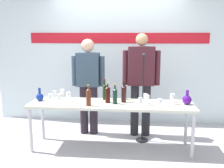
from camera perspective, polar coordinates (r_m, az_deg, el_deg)
name	(u,v)px	position (r m, az deg, el deg)	size (l,w,h in m)	color
ground_plane	(111,148)	(4.13, -0.20, -13.98)	(10.00, 10.00, 0.00)	#ACABB4
back_wall	(118,47)	(5.10, 1.29, 8.24)	(4.94, 0.11, 3.00)	white
display_table	(111,107)	(3.90, -0.21, -5.07)	(2.47, 0.60, 0.72)	silver
decanter_blue_left	(40,97)	(4.16, -15.71, -2.71)	(0.12, 0.12, 0.20)	navy
decanter_blue_right	(187,99)	(3.95, 16.29, -3.32)	(0.14, 0.14, 0.22)	#481185
presenter_left	(88,81)	(4.46, -5.27, 0.69)	(0.57, 0.22, 1.67)	#271F28
presenter_right	(141,78)	(4.38, 6.46, 1.35)	(0.63, 0.22, 1.76)	#242329
wine_bottle_0	(115,95)	(3.81, 0.67, -2.56)	(0.07, 0.07, 0.30)	black
wine_bottle_1	(88,97)	(3.73, -5.24, -2.79)	(0.07, 0.07, 0.31)	#542715
wine_bottle_2	(124,92)	(4.07, 2.71, -1.73)	(0.07, 0.07, 0.29)	black
wine_bottle_3	(108,94)	(3.88, -0.97, -2.24)	(0.08, 0.08, 0.30)	#350B07
wine_bottle_4	(105,91)	(4.06, -1.63, -1.60)	(0.07, 0.07, 0.33)	black
wine_bottle_5	(124,93)	(3.91, 2.61, -2.06)	(0.07, 0.07, 0.33)	black
wine_glass_left_0	(59,97)	(3.90, -11.59, -2.76)	(0.06, 0.06, 0.15)	white
wine_glass_left_1	(50,97)	(3.92, -13.53, -2.73)	(0.07, 0.07, 0.15)	white
wine_glass_left_2	(62,92)	(4.25, -10.93, -1.72)	(0.07, 0.07, 0.14)	white
wine_glass_left_3	(55,93)	(4.23, -12.56, -1.97)	(0.06, 0.06, 0.13)	white
wine_glass_left_4	(69,95)	(4.02, -9.61, -2.32)	(0.07, 0.07, 0.14)	white
wine_glass_right_0	(173,97)	(4.01, 13.45, -2.74)	(0.06, 0.06, 0.13)	white
wine_glass_right_1	(147,98)	(3.79, 7.83, -3.03)	(0.07, 0.07, 0.15)	white
wine_glass_right_2	(172,97)	(3.90, 13.25, -2.74)	(0.07, 0.07, 0.16)	white
wine_glass_right_3	(145,96)	(3.87, 7.44, -2.75)	(0.06, 0.06, 0.15)	white
wine_glass_right_4	(140,101)	(3.61, 6.32, -3.66)	(0.06, 0.06, 0.16)	white
wine_glass_right_5	(160,101)	(3.63, 10.56, -3.79)	(0.06, 0.06, 0.14)	white
microphone_stand	(142,113)	(4.25, 6.78, -6.38)	(0.20, 0.20, 1.45)	black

